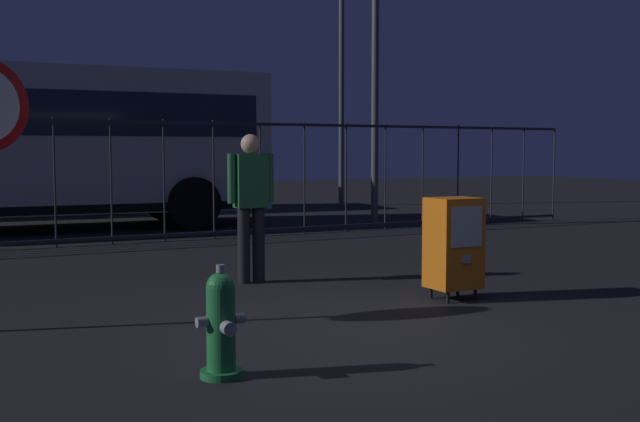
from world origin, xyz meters
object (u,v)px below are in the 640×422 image
(fire_hydrant, at_px, (221,325))
(pedestrian, at_px, (251,199))
(newspaper_box_primary, at_px, (454,243))
(street_light_near_right, at_px, (342,55))

(fire_hydrant, distance_m, pedestrian, 3.72)
(newspaper_box_primary, height_order, pedestrian, pedestrian)
(pedestrian, bearing_deg, newspaper_box_primary, -52.92)
(newspaper_box_primary, bearing_deg, pedestrian, 127.08)
(fire_hydrant, relative_size, street_light_near_right, 0.11)
(newspaper_box_primary, distance_m, pedestrian, 2.36)
(newspaper_box_primary, relative_size, pedestrian, 0.61)
(pedestrian, relative_size, street_light_near_right, 0.24)
(newspaper_box_primary, bearing_deg, fire_hydrant, -154.17)
(newspaper_box_primary, xyz_separation_m, pedestrian, (-1.41, 1.86, 0.38))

